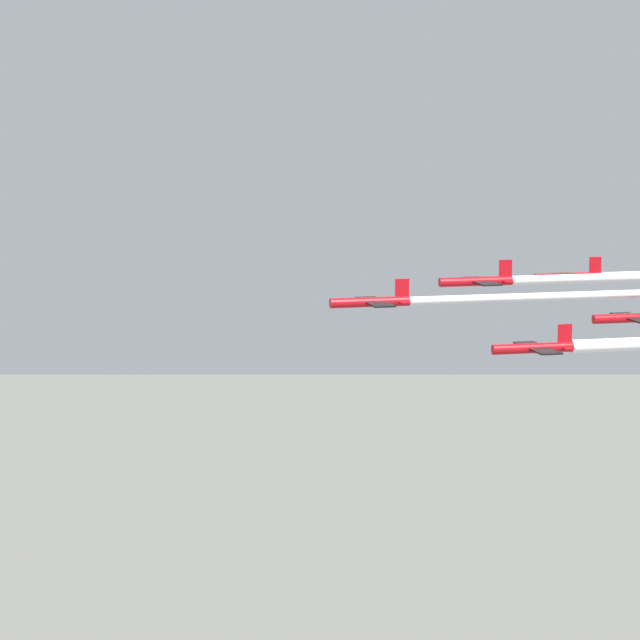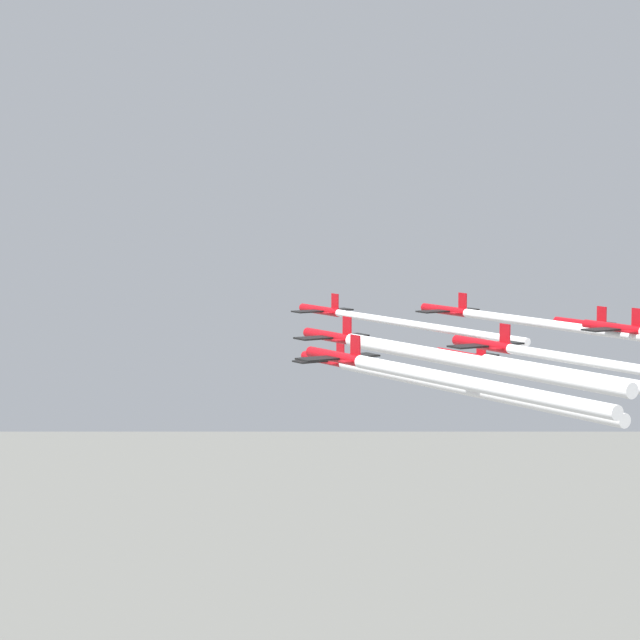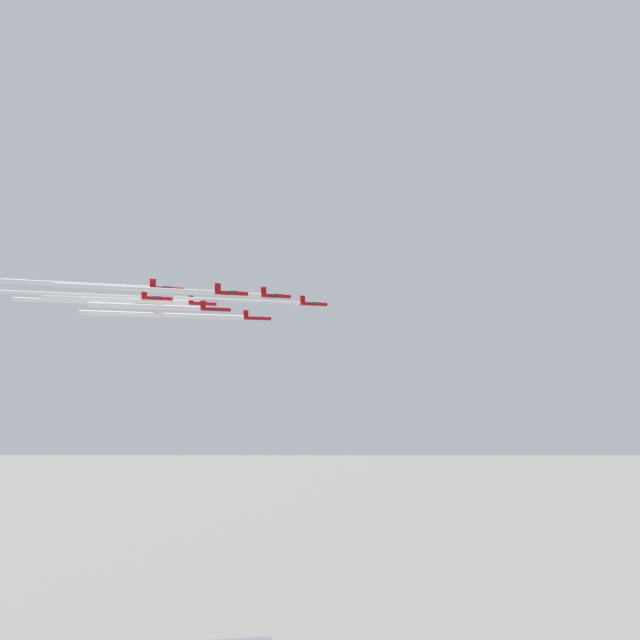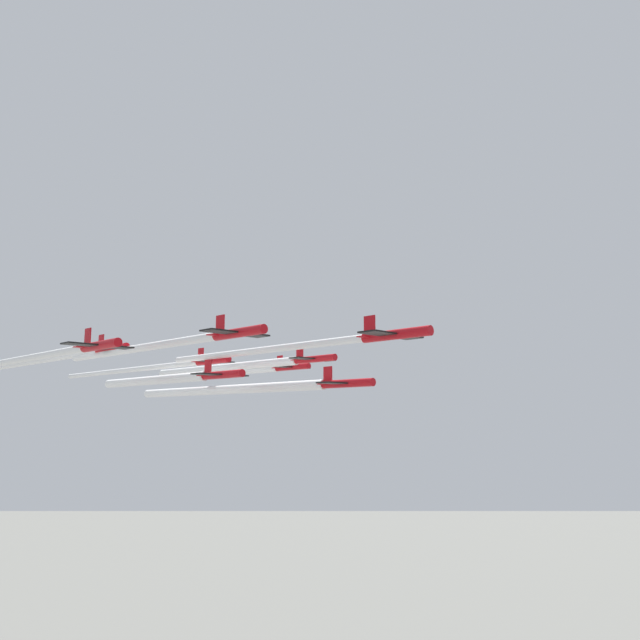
# 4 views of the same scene
# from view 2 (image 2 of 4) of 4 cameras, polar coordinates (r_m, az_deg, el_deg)

# --- Properties ---
(jet_0) EXTENTS (8.65, 8.39, 2.91)m
(jet_0) POSITION_cam_2_polar(r_m,az_deg,el_deg) (193.57, 0.06, 0.38)
(jet_0) COLOR #B20C14
(jet_1) EXTENTS (8.65, 8.39, 2.91)m
(jet_1) POSITION_cam_2_polar(r_m,az_deg,el_deg) (176.84, 0.21, -1.49)
(jet_1) COLOR #B20C14
(jet_2) EXTENTS (8.65, 8.39, 2.91)m
(jet_2) POSITION_cam_2_polar(r_m,az_deg,el_deg) (186.17, 4.79, 0.38)
(jet_2) COLOR #B20C14
(jet_3) EXTENTS (8.65, 8.39, 2.91)m
(jet_3) POSITION_cam_2_polar(r_m,az_deg,el_deg) (159.09, 0.40, -0.61)
(jet_3) COLOR #B20C14
(jet_4) EXTENTS (8.65, 8.39, 2.91)m
(jet_4) POSITION_cam_2_polar(r_m,az_deg,el_deg) (169.47, 5.42, -1.36)
(jet_4) COLOR #B20C14
(jet_5) EXTENTS (8.65, 8.39, 2.91)m
(jet_5) POSITION_cam_2_polar(r_m,az_deg,el_deg) (180.31, 9.86, -0.15)
(jet_5) COLOR #B20C14
(jet_6) EXTENTS (8.65, 8.39, 2.91)m
(jet_6) POSITION_cam_2_polar(r_m,az_deg,el_deg) (141.91, 0.63, -1.38)
(jet_6) COLOR #B20C14
(jet_7) EXTENTS (8.65, 8.39, 2.91)m
(jet_7) POSITION_cam_2_polar(r_m,az_deg,el_deg) (152.01, 6.21, -0.91)
(jet_7) COLOR #B20C14
(jet_8) EXTENTS (8.65, 8.39, 2.91)m
(jet_8) POSITION_cam_2_polar(r_m,az_deg,el_deg) (163.32, 11.06, -0.29)
(jet_8) COLOR #B20C14
(smoke_trail_0) EXTENTS (35.97, 10.04, 0.87)m
(smoke_trail_0) POSITION_cam_2_polar(r_m,az_deg,el_deg) (175.06, 3.95, -0.23)
(smoke_trail_0) COLOR white
(smoke_trail_1) EXTENTS (45.00, 12.83, 1.39)m
(smoke_trail_1) POSITION_cam_2_polar(r_m,az_deg,el_deg) (154.86, 5.55, -2.59)
(smoke_trail_1) COLOR white
(smoke_trail_2) EXTENTS (36.76, 10.38, 1.02)m
(smoke_trail_2) POSITION_cam_2_polar(r_m,az_deg,el_deg) (168.55, 9.43, -0.27)
(smoke_trail_2) COLOR white
(smoke_trail_3) EXTENTS (40.22, 11.60, 1.39)m
(smoke_trail_3) POSITION_cam_2_polar(r_m,az_deg,el_deg) (139.13, 5.82, -1.60)
(smoke_trail_3) COLOR white
(smoke_trail_4) EXTENTS (28.46, 8.54, 1.34)m
(smoke_trail_4) POSITION_cam_2_polar(r_m,az_deg,el_deg) (155.32, 9.56, -2.09)
(smoke_trail_4) COLOR white
(smoke_trail_6) EXTENTS (33.17, 9.61, 1.19)m
(smoke_trail_6) POSITION_cam_2_polar(r_m,az_deg,el_deg) (124.94, 5.82, -2.43)
(smoke_trail_6) COLOR white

